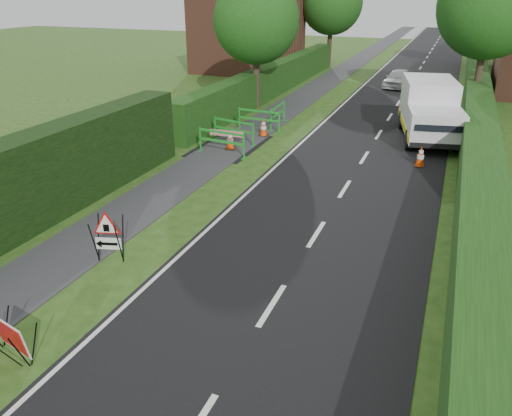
% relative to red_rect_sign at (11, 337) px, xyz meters
% --- Properties ---
extents(ground, '(120.00, 120.00, 0.00)m').
position_rel_red_rect_sign_xyz_m(ground, '(1.27, 2.19, -0.45)').
color(ground, '#254714').
rests_on(ground, ground).
extents(road_surface, '(6.00, 90.00, 0.02)m').
position_rel_red_rect_sign_xyz_m(road_surface, '(3.77, 37.19, -0.44)').
color(road_surface, black).
rests_on(road_surface, ground).
extents(footpath, '(2.00, 90.00, 0.02)m').
position_rel_red_rect_sign_xyz_m(footpath, '(-1.73, 37.19, -0.44)').
color(footpath, '#2D2D30').
rests_on(footpath, ground).
extents(hedge_west_far, '(1.00, 24.00, 1.80)m').
position_rel_red_rect_sign_xyz_m(hedge_west_far, '(-3.73, 24.19, -0.45)').
color(hedge_west_far, '#14380F').
rests_on(hedge_west_far, ground).
extents(hedge_east, '(1.20, 50.00, 1.50)m').
position_rel_red_rect_sign_xyz_m(hedge_east, '(7.77, 18.19, -0.45)').
color(hedge_east, '#14380F').
rests_on(hedge_east, ground).
extents(house_west, '(7.50, 7.40, 7.88)m').
position_rel_red_rect_sign_xyz_m(house_west, '(-8.73, 32.19, 2.45)').
color(house_west, brown).
rests_on(house_west, ground).
extents(tree_nw, '(4.40, 4.40, 6.70)m').
position_rel_red_rect_sign_xyz_m(tree_nw, '(-3.33, 20.19, 4.03)').
color(tree_nw, '#2D2116').
rests_on(tree_nw, ground).
extents(tree_ne, '(5.20, 5.20, 7.79)m').
position_rel_red_rect_sign_xyz_m(tree_ne, '(7.67, 24.19, 4.73)').
color(tree_ne, '#2D2116').
rests_on(tree_ne, ground).
extents(tree_fw, '(4.80, 4.80, 7.24)m').
position_rel_red_rect_sign_xyz_m(tree_fw, '(-3.33, 36.19, 4.38)').
color(tree_fw, '#2D2116').
rests_on(tree_fw, ground).
extents(tree_fe, '(4.20, 4.20, 6.33)m').
position_rel_red_rect_sign_xyz_m(tree_fe, '(7.67, 40.19, 3.77)').
color(tree_fe, '#2D2116').
rests_on(tree_fe, ground).
extents(red_rect_sign, '(1.01, 0.75, 0.78)m').
position_rel_red_rect_sign_xyz_m(red_rect_sign, '(0.00, 0.00, 0.00)').
color(red_rect_sign, black).
rests_on(red_rect_sign, ground).
extents(triangle_sign, '(0.95, 0.95, 1.13)m').
position_rel_red_rect_sign_xyz_m(triangle_sign, '(-0.51, 3.44, 0.33)').
color(triangle_sign, black).
rests_on(triangle_sign, ground).
extents(works_van, '(3.06, 5.61, 2.43)m').
position_rel_red_rect_sign_xyz_m(works_van, '(5.76, 17.45, 0.84)').
color(works_van, silver).
rests_on(works_van, ground).
extents(traffic_cone_0, '(0.38, 0.38, 0.79)m').
position_rel_red_rect_sign_xyz_m(traffic_cone_0, '(5.85, 13.45, -0.06)').
color(traffic_cone_0, black).
rests_on(traffic_cone_0, ground).
extents(traffic_cone_1, '(0.38, 0.38, 0.79)m').
position_rel_red_rect_sign_xyz_m(traffic_cone_1, '(6.39, 16.23, -0.06)').
color(traffic_cone_1, black).
rests_on(traffic_cone_1, ground).
extents(traffic_cone_2, '(0.38, 0.38, 0.79)m').
position_rel_red_rect_sign_xyz_m(traffic_cone_2, '(5.81, 17.78, -0.06)').
color(traffic_cone_2, black).
rests_on(traffic_cone_2, ground).
extents(traffic_cone_3, '(0.38, 0.38, 0.79)m').
position_rel_red_rect_sign_xyz_m(traffic_cone_3, '(-1.51, 12.76, -0.06)').
color(traffic_cone_3, black).
rests_on(traffic_cone_3, ground).
extents(traffic_cone_4, '(0.38, 0.38, 0.79)m').
position_rel_red_rect_sign_xyz_m(traffic_cone_4, '(-0.97, 15.14, -0.06)').
color(traffic_cone_4, black).
rests_on(traffic_cone_4, ground).
extents(ped_barrier_0, '(2.09, 0.58, 1.00)m').
position_rel_red_rect_sign_xyz_m(ped_barrier_0, '(-1.53, 12.00, 0.18)').
color(ped_barrier_0, '#1B9825').
rests_on(ped_barrier_0, ground).
extents(ped_barrier_1, '(2.09, 0.78, 1.00)m').
position_rel_red_rect_sign_xyz_m(ped_barrier_1, '(-1.79, 13.72, 0.18)').
color(ped_barrier_1, '#1B9825').
rests_on(ped_barrier_1, ground).
extents(ped_barrier_2, '(2.08, 0.48, 1.00)m').
position_rel_red_rect_sign_xyz_m(ped_barrier_2, '(-1.46, 15.84, 0.18)').
color(ped_barrier_2, '#1B9825').
rests_on(ped_barrier_2, ground).
extents(ped_barrier_3, '(0.38, 2.07, 1.00)m').
position_rel_red_rect_sign_xyz_m(ped_barrier_3, '(-0.97, 17.02, 0.18)').
color(ped_barrier_3, '#1B9825').
rests_on(ped_barrier_3, ground).
extents(redwhite_plank, '(1.50, 0.12, 0.25)m').
position_rel_red_rect_sign_xyz_m(redwhite_plank, '(-2.00, 13.47, -0.45)').
color(redwhite_plank, red).
rests_on(redwhite_plank, ground).
extents(hatchback_car, '(1.82, 3.52, 1.15)m').
position_rel_red_rect_sign_xyz_m(hatchback_car, '(3.09, 29.13, 0.12)').
color(hatchback_car, white).
rests_on(hatchback_car, ground).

